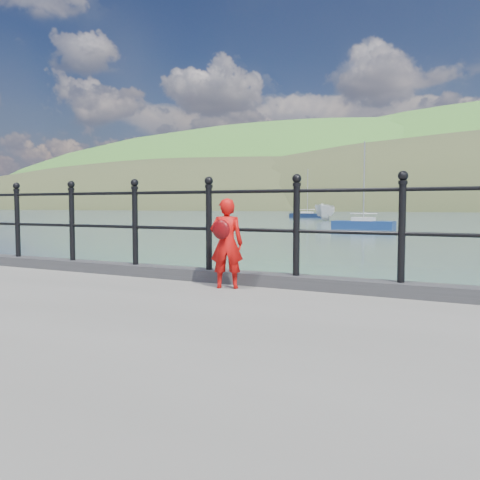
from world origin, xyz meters
The scene contains 7 objects.
ground centered at (0.00, 0.00, 0.00)m, with size 600.00×600.00×0.00m, color #2D4251.
kerb centered at (0.00, -0.15, 1.07)m, with size 60.00×0.30×0.15m, color #28282B.
railing centered at (0.00, -0.15, 1.82)m, with size 18.11×0.11×1.20m.
child centered at (-0.12, -0.55, 1.54)m, with size 0.46×0.38×1.06m.
launch_white centered at (-17.72, 57.37, 1.10)m, with size 2.14×5.70×2.20m, color silver.
sailboat_left centered at (-25.29, 71.53, 0.34)m, with size 5.74×2.44×7.98m.
sailboat_port centered at (-7.54, 36.09, 0.34)m, with size 5.05×1.75×7.41m.
Camera 1 is at (2.76, -5.74, 1.98)m, focal length 38.00 mm.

